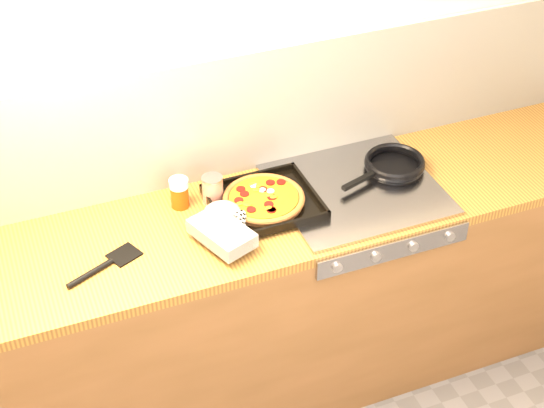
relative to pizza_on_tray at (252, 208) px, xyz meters
name	(u,v)px	position (x,y,z in m)	size (l,w,h in m)	color
room_shell	(216,120)	(-0.03, 0.29, 0.21)	(3.20, 3.20, 3.20)	white
counter_run	(247,307)	(-0.03, 0.00, -0.49)	(3.20, 0.62, 0.90)	brown
stovetop	(356,190)	(0.42, 0.00, -0.04)	(0.60, 0.56, 0.02)	#98989D
pizza_on_tray	(252,208)	(0.00, 0.00, 0.00)	(0.51, 0.44, 0.07)	black
frying_pan	(393,165)	(0.61, 0.06, -0.01)	(0.41, 0.30, 0.04)	black
tomato_can	(213,190)	(-0.10, 0.14, 0.01)	(0.09, 0.09, 0.11)	#A8220D
juice_glass	(179,193)	(-0.22, 0.16, 0.02)	(0.08, 0.08, 0.12)	#C63F0B
wooden_spoon	(259,184)	(0.09, 0.17, -0.03)	(0.30, 0.05, 0.02)	#9E6943
black_spatula	(105,266)	(-0.56, -0.07, -0.03)	(0.28, 0.16, 0.02)	black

